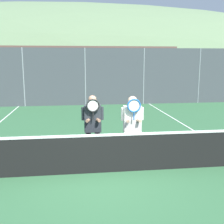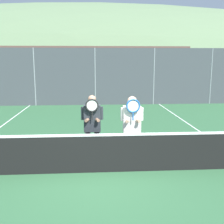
% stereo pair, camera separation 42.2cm
% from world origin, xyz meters
% --- Properties ---
extents(ground_plane, '(120.00, 120.00, 0.00)m').
position_xyz_m(ground_plane, '(0.00, 0.00, 0.00)').
color(ground_plane, '#2D5B38').
extents(hill_distant, '(137.85, 76.59, 26.81)m').
position_xyz_m(hill_distant, '(0.00, 60.63, 0.00)').
color(hill_distant, '#5B7551').
rests_on(hill_distant, ground_plane).
extents(clubhouse_building, '(14.72, 5.50, 3.56)m').
position_xyz_m(clubhouse_building, '(0.13, 18.52, 1.80)').
color(clubhouse_building, beige).
rests_on(clubhouse_building, ground_plane).
extents(fence_back, '(20.21, 0.06, 3.20)m').
position_xyz_m(fence_back, '(0.00, 9.81, 1.60)').
color(fence_back, gray).
rests_on(fence_back, ground_plane).
extents(tennis_net, '(9.97, 0.09, 1.02)m').
position_xyz_m(tennis_net, '(0.00, 0.00, 0.48)').
color(tennis_net, gray).
rests_on(tennis_net, ground_plane).
extents(court_line_right_sideline, '(0.05, 16.00, 0.01)m').
position_xyz_m(court_line_right_sideline, '(3.70, 3.00, 0.00)').
color(court_line_right_sideline, white).
rests_on(court_line_right_sideline, ground_plane).
extents(player_leftmost, '(0.54, 0.34, 1.72)m').
position_xyz_m(player_leftmost, '(-0.16, 0.59, 1.01)').
color(player_leftmost, black).
rests_on(player_leftmost, ground_plane).
extents(player_center_left, '(0.56, 0.34, 1.69)m').
position_xyz_m(player_center_left, '(0.81, 0.51, 1.02)').
color(player_center_left, white).
rests_on(player_center_left, ground_plane).
extents(car_far_left, '(4.19, 1.95, 1.67)m').
position_xyz_m(car_far_left, '(-5.29, 12.58, 0.86)').
color(car_far_left, maroon).
rests_on(car_far_left, ground_plane).
extents(car_left_of_center, '(4.29, 1.94, 1.87)m').
position_xyz_m(car_left_of_center, '(-0.62, 12.94, 0.94)').
color(car_left_of_center, black).
rests_on(car_left_of_center, ground_plane).
extents(car_center, '(4.50, 2.09, 1.86)m').
position_xyz_m(car_center, '(4.19, 12.92, 0.94)').
color(car_center, slate).
rests_on(car_center, ground_plane).
extents(car_right_of_center, '(4.29, 2.00, 1.87)m').
position_xyz_m(car_right_of_center, '(9.01, 12.72, 0.95)').
color(car_right_of_center, black).
rests_on(car_right_of_center, ground_plane).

